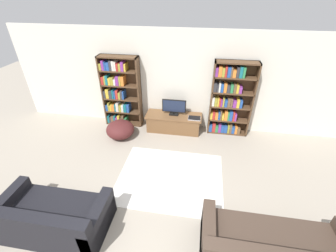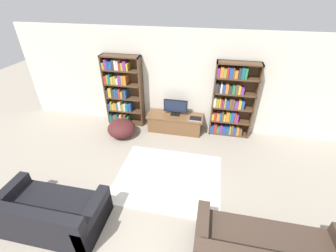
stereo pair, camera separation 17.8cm
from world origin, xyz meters
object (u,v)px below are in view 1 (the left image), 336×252
object	(u,v)px
bookshelf_right	(229,100)
couch_left_sectional	(52,218)
bookshelf_left	(119,92)
laptop	(194,118)
beanbag_ottoman	(120,129)
television	(174,107)
tv_stand	(174,123)

from	to	relation	value
bookshelf_right	couch_left_sectional	world-z (taller)	bookshelf_right
bookshelf_left	laptop	bearing A→B (deg)	-6.82
bookshelf_left	beanbag_ottoman	xyz separation A→B (m)	(0.19, -0.71, -0.74)
bookshelf_right	couch_left_sectional	xyz separation A→B (m)	(-2.90, -3.42, -0.68)
couch_left_sectional	beanbag_ottoman	world-z (taller)	couch_left_sectional
television	couch_left_sectional	bearing A→B (deg)	-114.55
television	couch_left_sectional	size ratio (longest dim) A/B	0.36
beanbag_ottoman	couch_left_sectional	bearing A→B (deg)	-93.76
beanbag_ottoman	bookshelf_right	bearing A→B (deg)	14.51
tv_stand	couch_left_sectional	bearing A→B (deg)	-114.81
tv_stand	couch_left_sectional	distance (m)	3.60
television	tv_stand	bearing A→B (deg)	-90.00
bookshelf_right	laptop	bearing A→B (deg)	-163.52
bookshelf_left	couch_left_sectional	bearing A→B (deg)	-89.85
tv_stand	laptop	size ratio (longest dim) A/B	4.64
tv_stand	laptop	bearing A→B (deg)	-9.43
television	beanbag_ottoman	world-z (taller)	television
bookshelf_left	bookshelf_right	world-z (taller)	same
television	couch_left_sectional	distance (m)	3.66
tv_stand	beanbag_ottoman	xyz separation A→B (m)	(-1.33, -0.55, -0.01)
tv_stand	bookshelf_left	bearing A→B (deg)	174.14
bookshelf_left	couch_left_sectional	xyz separation A→B (m)	(0.01, -3.42, -0.71)
laptop	tv_stand	bearing A→B (deg)	170.57
bookshelf_right	bookshelf_left	bearing A→B (deg)	179.96
couch_left_sectional	beanbag_ottoman	size ratio (longest dim) A/B	2.40
laptop	couch_left_sectional	bearing A→B (deg)	-123.08
bookshelf_left	bookshelf_right	size ratio (longest dim) A/B	1.00
tv_stand	television	world-z (taller)	television
bookshelf_left	television	world-z (taller)	bookshelf_left
tv_stand	television	bearing A→B (deg)	90.00
tv_stand	couch_left_sectional	world-z (taller)	couch_left_sectional
couch_left_sectional	laptop	bearing A→B (deg)	56.92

